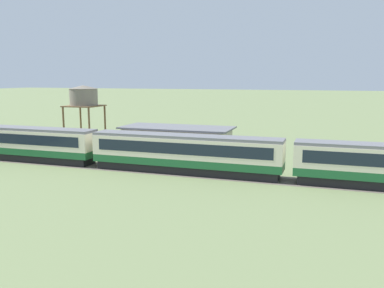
# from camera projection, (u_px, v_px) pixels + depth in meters

# --- Properties ---
(passenger_train) EXTENTS (108.39, 2.95, 4.14)m
(passenger_train) POSITION_uv_depth(u_px,v_px,m) (187.00, 152.00, 43.25)
(passenger_train) COLOR #1E6033
(passenger_train) RESTS_ON ground_plane
(railway_track) EXTENTS (155.97, 3.60, 0.04)m
(railway_track) POSITION_uv_depth(u_px,v_px,m) (157.00, 171.00, 44.73)
(railway_track) COLOR #665B51
(railway_track) RESTS_ON ground_plane
(station_building) EXTENTS (14.51, 7.53, 3.81)m
(station_building) POSITION_uv_depth(u_px,v_px,m) (177.00, 141.00, 53.07)
(station_building) COLOR beige
(station_building) RESTS_ON ground_plane
(water_tower) EXTENTS (4.85, 4.85, 9.02)m
(water_tower) POSITION_uv_depth(u_px,v_px,m) (84.00, 97.00, 60.21)
(water_tower) COLOR brown
(water_tower) RESTS_ON ground_plane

